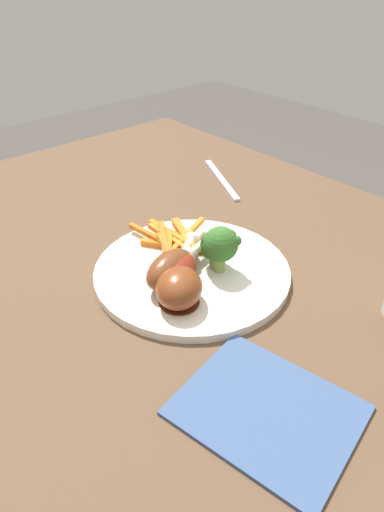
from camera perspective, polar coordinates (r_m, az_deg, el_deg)
The scene contains 11 objects.
ground_plane at distance 1.25m, azimuth -2.17°, elevation -29.19°, with size 6.00×6.00×0.00m, color #4C4742.
dining_table at distance 0.74m, azimuth -3.20°, elevation -7.00°, with size 1.07×0.86×0.73m.
dinner_plate at distance 0.65m, azimuth 0.00°, elevation -1.91°, with size 0.28×0.28×0.01m, color white.
broccoli_floret_front at distance 0.63m, azimuth 2.92°, elevation 1.22°, with size 0.05×0.04×0.06m.
broccoli_floret_middle at distance 0.62m, azimuth 3.54°, elevation 1.46°, with size 0.05×0.05×0.07m.
carrot_fries_pile at distance 0.67m, azimuth -2.26°, elevation 1.79°, with size 0.16×0.13×0.03m.
chicken_drumstick_near at distance 0.61m, azimuth -2.12°, elevation -1.47°, with size 0.10×0.13×0.04m.
chicken_drumstick_far at distance 0.60m, azimuth -2.45°, elevation -1.46°, with size 0.06×0.14×0.05m.
chicken_drumstick_extra at distance 0.57m, azimuth -1.54°, elevation -3.77°, with size 0.10×0.12×0.05m.
fork at distance 0.92m, azimuth 3.68°, elevation 9.56°, with size 0.19×0.01×0.01m, color silver.
napkin at distance 0.49m, azimuth 9.37°, elevation -18.48°, with size 0.17×0.14×0.00m, color #3D5684.
Camera 1 is at (0.45, -0.34, 1.11)m, focal length 32.01 mm.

